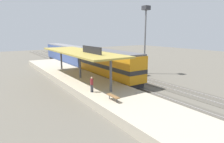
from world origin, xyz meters
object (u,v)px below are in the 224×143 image
light_mast (145,26)px  platform_bench (113,96)px  locomotive (108,64)px  person_waiting (92,84)px  freight_car (113,61)px  passenger_carriage_single (66,54)px

light_mast → platform_bench: bearing=-142.6°
locomotive → person_waiting: (-6.42, -6.83, -0.56)m
platform_bench → freight_car: bearing=55.9°
freight_car → light_mast: 8.82m
freight_car → person_waiting: (-11.02, -12.16, -0.12)m
platform_bench → person_waiting: 3.57m
light_mast → person_waiting: bearing=-153.7°
passenger_carriage_single → freight_car: (4.60, -12.67, -0.34)m
passenger_carriage_single → light_mast: bearing=-66.3°
platform_bench → freight_car: 18.93m
passenger_carriage_single → light_mast: (7.80, -17.79, 6.08)m
locomotive → freight_car: bearing=49.2°
locomotive → person_waiting: bearing=-133.2°
platform_bench → locomotive: bearing=59.9°
platform_bench → person_waiting: size_ratio=0.99×
person_waiting → passenger_carriage_single: bearing=75.5°
light_mast → locomotive: bearing=-178.5°
freight_car → light_mast: light_mast is taller
passenger_carriage_single → freight_car: passenger_carriage_single is taller
person_waiting → locomotive: bearing=46.8°
platform_bench → locomotive: 12.00m
passenger_carriage_single → freight_car: bearing=-70.0°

